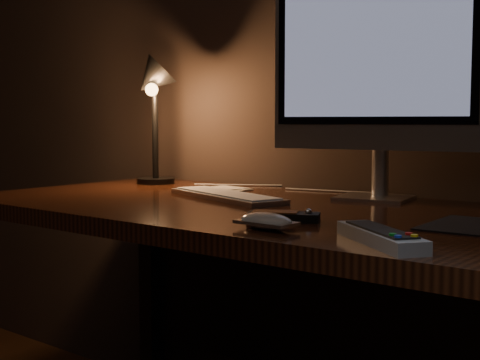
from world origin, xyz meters
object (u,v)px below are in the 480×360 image
Objects in this scene: keyboard at (226,195)px; mouse at (266,223)px; media_remote at (284,216)px; monitor at (376,66)px; desk at (289,256)px; tv_remote at (380,236)px; desk_lamp at (153,97)px.

mouse is (0.38, -0.33, 0.00)m from keyboard.
mouse is at bearing -99.20° from media_remote.
desk is at bearing -131.58° from monitor.
media_remote is (0.34, -0.23, 0.00)m from keyboard.
monitor reaches higher than tv_remote.
media_remote is 0.37× the size of desk_lamp.
desk_lamp reaches higher than media_remote.
desk_lamp is (-1.01, 0.47, 0.26)m from tv_remote.
monitor is 1.42× the size of keyboard.
desk is 0.32m from media_remote.
keyboard reaches higher than desk.
keyboard is (-0.31, -0.21, -0.33)m from monitor.
desk_lamp is (-0.71, -0.08, -0.06)m from monitor.
desk_lamp is at bearing 151.76° from mouse.
desk is 14.21× the size of mouse.
desk is 0.52m from monitor.
monitor is 5.03× the size of mouse.
monitor is 0.64m from mouse.
mouse is 0.11m from media_remote.
monitor reaches higher than desk.
tv_remote is (0.30, -0.55, -0.32)m from monitor.
keyboard is at bearing 0.42° from desk_lamp.
keyboard is 1.87× the size of tv_remote.
desk_lamp is (-0.40, 0.13, 0.26)m from keyboard.
mouse reaches higher than keyboard.
tv_remote reaches higher than keyboard.
desk_lamp reaches higher than keyboard.
desk is 7.51× the size of tv_remote.
tv_remote is at bearing -71.43° from monitor.
desk is at bearing 95.01° from media_remote.
mouse is (0.07, -0.54, -0.32)m from monitor.
monitor is at bearing 99.57° from mouse.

